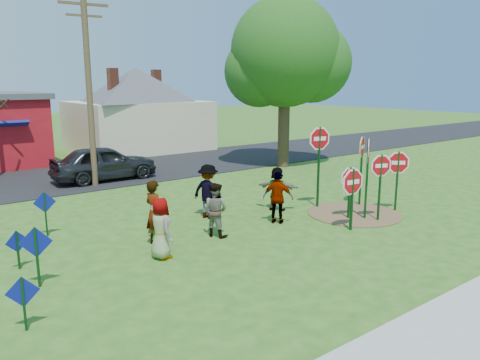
% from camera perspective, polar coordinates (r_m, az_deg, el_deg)
% --- Properties ---
extents(ground, '(120.00, 120.00, 0.00)m').
position_cam_1_polar(ground, '(14.38, -0.90, -6.32)').
color(ground, '#2C5718').
rests_on(ground, ground).
extents(sidewalk, '(22.00, 1.80, 0.08)m').
position_cam_1_polar(sidewalk, '(10.02, 25.56, -15.79)').
color(sidewalk, '#9E9E99').
rests_on(sidewalk, ground).
extents(road, '(120.00, 7.50, 0.04)m').
position_cam_1_polar(road, '(24.31, -17.29, 0.77)').
color(road, black).
rests_on(road, ground).
extents(dirt_patch, '(3.20, 3.20, 0.03)m').
position_cam_1_polar(dirt_patch, '(16.71, 13.73, -4.00)').
color(dirt_patch, brown).
rests_on(dirt_patch, ground).
extents(cream_house, '(9.40, 9.40, 6.50)m').
position_cam_1_polar(cream_house, '(32.06, -12.43, 8.85)').
color(cream_house, beige).
rests_on(cream_house, ground).
extents(stop_sign_a, '(1.11, 0.13, 2.08)m').
position_cam_1_polar(stop_sign_a, '(14.59, 13.56, -0.76)').
color(stop_sign_a, '#0F3916').
rests_on(stop_sign_a, ground).
extents(stop_sign_b, '(1.10, 0.30, 3.08)m').
position_cam_1_polar(stop_sign_b, '(16.90, 9.64, 4.06)').
color(stop_sign_b, '#0F3916').
rests_on(stop_sign_b, ground).
extents(stop_sign_c, '(0.91, 0.40, 2.34)m').
position_cam_1_polar(stop_sign_c, '(15.77, 16.78, 0.90)').
color(stop_sign_c, '#0F3916').
rests_on(stop_sign_c, ground).
extents(stop_sign_d, '(0.95, 0.47, 2.71)m').
position_cam_1_polar(stop_sign_d, '(17.55, 14.65, 3.21)').
color(stop_sign_d, '#0F3916').
rests_on(stop_sign_d, ground).
extents(stop_sign_e, '(0.98, 0.20, 1.89)m').
position_cam_1_polar(stop_sign_e, '(15.83, 13.24, -0.20)').
color(stop_sign_e, '#0F3916').
rests_on(stop_sign_e, ground).
extents(stop_sign_f, '(0.86, 0.66, 2.27)m').
position_cam_1_polar(stop_sign_f, '(17.16, 18.70, 1.54)').
color(stop_sign_f, '#0F3916').
rests_on(stop_sign_f, ground).
extents(stop_sign_g, '(0.91, 0.69, 2.87)m').
position_cam_1_polar(stop_sign_g, '(15.80, 15.32, 2.43)').
color(stop_sign_g, '#0F3916').
rests_on(stop_sign_g, ground).
extents(blue_diamond_a, '(0.59, 0.14, 1.06)m').
position_cam_1_polar(blue_diamond_a, '(9.63, -24.92, -12.88)').
color(blue_diamond_a, '#0F3916').
rests_on(blue_diamond_a, ground).
extents(blue_diamond_b, '(0.67, 0.26, 1.40)m').
position_cam_1_polar(blue_diamond_b, '(11.34, -23.56, -7.83)').
color(blue_diamond_b, '#0F3916').
rests_on(blue_diamond_b, ground).
extents(blue_diamond_c, '(0.56, 0.11, 0.98)m').
position_cam_1_polar(blue_diamond_c, '(12.66, -25.50, -7.24)').
color(blue_diamond_c, '#0F3916').
rests_on(blue_diamond_c, ground).
extents(blue_diamond_d, '(0.63, 0.13, 1.35)m').
position_cam_1_polar(blue_diamond_d, '(14.90, -22.66, -3.24)').
color(blue_diamond_d, '#0F3916').
rests_on(blue_diamond_d, ground).
extents(person_a, '(0.52, 0.79, 1.61)m').
position_cam_1_polar(person_a, '(12.25, -9.65, -5.82)').
color(person_a, '#45489B').
rests_on(person_a, ground).
extents(person_b, '(0.54, 0.73, 1.85)m').
position_cam_1_polar(person_b, '(13.24, -10.40, -3.95)').
color(person_b, teal).
rests_on(person_b, ground).
extents(person_c, '(0.87, 0.96, 1.61)m').
position_cam_1_polar(person_c, '(13.80, -3.00, -3.62)').
color(person_c, brown).
rests_on(person_c, ground).
extents(person_d, '(1.05, 1.34, 1.82)m').
position_cam_1_polar(person_d, '(15.62, -3.90, -1.39)').
color(person_d, '#37373C').
rests_on(person_d, ground).
extents(person_e, '(0.92, 1.04, 1.69)m').
position_cam_1_polar(person_e, '(15.04, 4.66, -2.18)').
color(person_e, '#49274F').
rests_on(person_e, ground).
extents(person_f, '(1.16, 1.48, 1.57)m').
position_cam_1_polar(person_f, '(16.58, 4.54, -1.06)').
color(person_f, '#245433').
rests_on(person_f, ground).
extents(suv, '(4.74, 1.99, 1.60)m').
position_cam_1_polar(suv, '(22.38, -16.23, 2.04)').
color(suv, '#2E2E33').
rests_on(suv, road).
extents(utility_pole, '(1.99, 0.32, 8.12)m').
position_cam_1_polar(utility_pole, '(21.01, -17.93, 10.75)').
color(utility_pole, '#4C3823').
rests_on(utility_pole, ground).
extents(leafy_tree, '(6.20, 5.66, 8.81)m').
position_cam_1_polar(leafy_tree, '(25.12, 5.77, 14.56)').
color(leafy_tree, '#382819').
rests_on(leafy_tree, ground).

